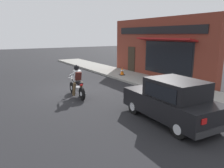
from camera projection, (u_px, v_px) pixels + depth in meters
ground_plane at (74, 90)px, 12.33m from camera, size 80.00×80.00×0.00m
sidewalk_curb at (118, 73)px, 17.33m from camera, size 2.60×22.00×0.14m
storefront_building at (157, 48)px, 15.37m from camera, size 1.25×9.72×4.20m
motorcycle_with_rider at (77, 84)px, 10.88m from camera, size 0.57×2.02×1.62m
car_hatchback at (171, 101)px, 7.74m from camera, size 1.84×3.86×1.57m
traffic_cone at (122, 71)px, 16.03m from camera, size 0.36×0.36×0.60m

